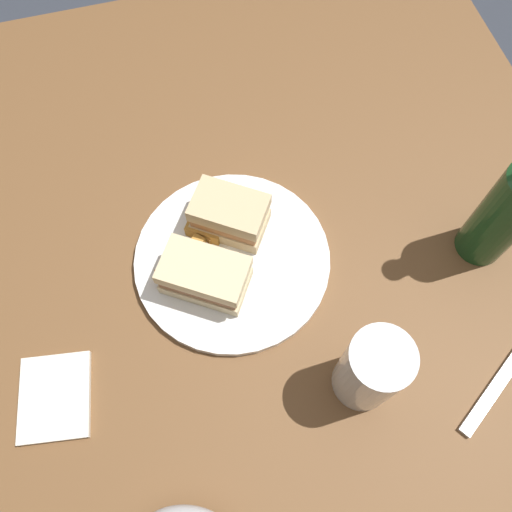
{
  "coord_description": "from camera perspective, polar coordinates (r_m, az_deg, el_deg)",
  "views": [
    {
      "loc": [
        -0.28,
        0.11,
        1.45
      ],
      "look_at": [
        0.01,
        0.03,
        0.78
      ],
      "focal_mm": 37.02,
      "sensor_mm": 36.0,
      "label": 1
    }
  ],
  "objects": [
    {
      "name": "ground_plane",
      "position": [
        1.48,
        1.36,
        -12.64
      ],
      "size": [
        6.0,
        6.0,
        0.0
      ],
      "primitive_type": "plane",
      "color": "#333842"
    },
    {
      "name": "dining_table",
      "position": [
        1.11,
        1.78,
        -8.79
      ],
      "size": [
        1.2,
        0.99,
        0.75
      ],
      "primitive_type": "cube",
      "color": "brown",
      "rests_on": "ground"
    },
    {
      "name": "pint_glass",
      "position": [
        0.67,
        12.19,
        -12.13
      ],
      "size": [
        0.08,
        0.08,
        0.14
      ],
      "color": "white",
      "rests_on": "dining_table"
    },
    {
      "name": "plate",
      "position": [
        0.76,
        -2.58,
        -0.37
      ],
      "size": [
        0.28,
        0.28,
        0.01
      ],
      "primitive_type": "cylinder",
      "color": "white",
      "rests_on": "dining_table"
    },
    {
      "name": "potato_wedge_back",
      "position": [
        0.75,
        -6.77,
        0.77
      ],
      "size": [
        0.04,
        0.04,
        0.02
      ],
      "primitive_type": "cube",
      "rotation": [
        0.0,
        0.0,
        2.32
      ],
      "color": "#B77F33",
      "rests_on": "plate"
    },
    {
      "name": "sandwich_half_left",
      "position": [
        0.75,
        -2.86,
        4.47
      ],
      "size": [
        0.11,
        0.12,
        0.06
      ],
      "color": "#CCB284",
      "rests_on": "plate"
    },
    {
      "name": "cider_bottle",
      "position": [
        0.75,
        25.78,
        4.64
      ],
      "size": [
        0.07,
        0.07,
        0.28
      ],
      "color": "#19421E",
      "rests_on": "dining_table"
    },
    {
      "name": "potato_wedge_right_edge",
      "position": [
        0.77,
        -3.87,
        3.11
      ],
      "size": [
        0.04,
        0.06,
        0.02
      ],
      "primitive_type": "cube",
      "rotation": [
        0.0,
        0.0,
        5.08
      ],
      "color": "#AD702D",
      "rests_on": "plate"
    },
    {
      "name": "potato_wedge_middle",
      "position": [
        0.74,
        -8.58,
        -1.89
      ],
      "size": [
        0.02,
        0.06,
        0.02
      ],
      "primitive_type": "cube",
      "rotation": [
        0.0,
        0.0,
        1.62
      ],
      "color": "#AD702D",
      "rests_on": "plate"
    },
    {
      "name": "sandwich_half_right",
      "position": [
        0.71,
        -5.54,
        -2.13
      ],
      "size": [
        0.12,
        0.13,
        0.06
      ],
      "color": "beige",
      "rests_on": "plate"
    },
    {
      "name": "potato_wedge_front",
      "position": [
        0.78,
        -5.53,
        4.96
      ],
      "size": [
        0.05,
        0.03,
        0.02
      ],
      "primitive_type": "cube",
      "rotation": [
        0.0,
        0.0,
        0.1
      ],
      "color": "gold",
      "rests_on": "plate"
    },
    {
      "name": "fork",
      "position": [
        0.78,
        24.93,
        -12.03
      ],
      "size": [
        0.11,
        0.16,
        0.01
      ],
      "primitive_type": "cube",
      "rotation": [
        0.0,
        0.0,
        2.15
      ],
      "color": "silver",
      "rests_on": "dining_table"
    },
    {
      "name": "napkin",
      "position": [
        0.75,
        -20.92,
        -14.05
      ],
      "size": [
        0.12,
        0.11,
        0.01
      ],
      "primitive_type": "cube",
      "rotation": [
        0.0,
        0.0,
        -0.15
      ],
      "color": "silver",
      "rests_on": "dining_table"
    },
    {
      "name": "potato_wedge_left_edge",
      "position": [
        0.76,
        -5.63,
        2.7
      ],
      "size": [
        0.05,
        0.05,
        0.02
      ],
      "primitive_type": "cube",
      "rotation": [
        0.0,
        0.0,
        0.98
      ],
      "color": "#B77F33",
      "rests_on": "plate"
    }
  ]
}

